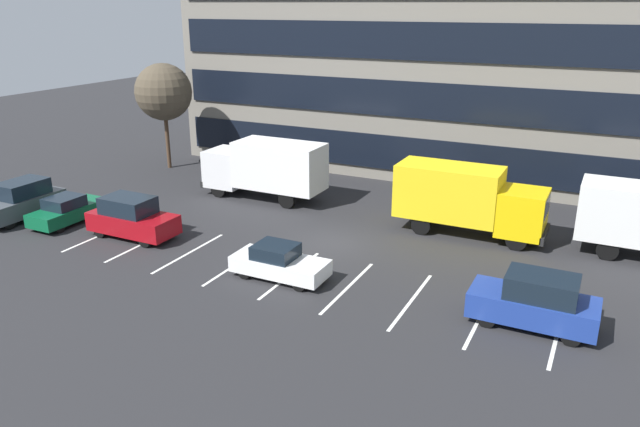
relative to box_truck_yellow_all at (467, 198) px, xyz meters
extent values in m
plane|color=#262628|center=(-5.67, -4.23, -2.00)|extent=(120.00, 120.00, 0.00)
cube|color=slate|center=(-5.67, 13.77, 5.20)|extent=(35.97, 12.25, 14.40)
cube|color=black|center=(-5.67, 7.59, -0.02)|extent=(34.53, 0.16, 2.30)
cube|color=black|center=(-5.67, 7.59, 3.58)|extent=(34.53, 0.16, 2.30)
cube|color=black|center=(-5.67, 7.59, 7.18)|extent=(34.53, 0.16, 2.30)
cube|color=silver|center=(-16.87, -8.47, -1.99)|extent=(0.14, 5.40, 0.01)
cube|color=silver|center=(-14.07, -8.47, -1.99)|extent=(0.14, 5.40, 0.01)
cube|color=silver|center=(-11.27, -8.47, -1.99)|extent=(0.14, 5.40, 0.01)
cube|color=silver|center=(-8.47, -8.47, -1.99)|extent=(0.14, 5.40, 0.01)
cube|color=silver|center=(-5.67, -8.47, -1.99)|extent=(0.14, 5.40, 0.01)
cube|color=silver|center=(-2.87, -8.47, -1.99)|extent=(0.14, 5.40, 0.01)
cube|color=silver|center=(-0.07, -8.47, -1.99)|extent=(0.14, 5.40, 0.01)
cube|color=silver|center=(2.73, -8.47, -1.99)|extent=(0.14, 5.40, 0.01)
cube|color=silver|center=(5.53, -8.47, -1.99)|extent=(0.14, 5.40, 0.01)
cube|color=yellow|center=(2.78, 0.00, -0.37)|extent=(2.23, 2.43, 2.23)
cube|color=black|center=(3.87, 0.00, 0.07)|extent=(0.06, 2.04, 0.98)
cube|color=yellow|center=(-0.97, 0.00, 0.18)|extent=(5.27, 2.53, 2.73)
cube|color=black|center=(3.94, 0.00, -1.34)|extent=(0.20, 2.43, 0.41)
cylinder|color=black|center=(2.78, 1.04, -1.49)|extent=(1.01, 0.30, 1.01)
cylinder|color=black|center=(2.78, -1.04, -1.49)|extent=(1.01, 0.30, 1.01)
cylinder|color=black|center=(-2.02, 1.04, -1.49)|extent=(1.01, 0.30, 1.01)
cylinder|color=black|center=(-2.02, -1.04, -1.49)|extent=(1.01, 0.30, 1.01)
cube|color=white|center=(-15.24, 0.63, -0.36)|extent=(2.26, 2.46, 2.26)
cube|color=black|center=(-16.35, 0.63, 0.10)|extent=(0.06, 2.07, 0.99)
cube|color=white|center=(-11.45, 0.63, 0.21)|extent=(5.33, 2.56, 2.77)
cube|color=black|center=(-16.42, 0.63, -1.33)|extent=(0.21, 2.46, 0.41)
cylinder|color=black|center=(-15.24, -0.43, -1.48)|extent=(1.03, 0.31, 1.03)
cylinder|color=black|center=(-15.24, 1.68, -1.48)|extent=(1.03, 0.31, 1.03)
cylinder|color=black|center=(-10.38, -0.43, -1.48)|extent=(1.03, 0.31, 1.03)
cylinder|color=black|center=(-10.38, 1.68, -1.48)|extent=(1.03, 0.31, 1.03)
cube|color=white|center=(7.83, 0.67, 0.13)|extent=(5.14, 2.47, 2.67)
cylinder|color=black|center=(6.80, 1.68, -1.50)|extent=(0.99, 0.30, 0.99)
cylinder|color=black|center=(6.80, -0.35, -1.50)|extent=(0.99, 0.30, 0.99)
cube|color=white|center=(-5.93, -8.92, -1.41)|extent=(4.24, 1.77, 0.69)
cube|color=black|center=(-6.14, -8.92, -0.77)|extent=(1.78, 1.56, 0.59)
cylinder|color=black|center=(-4.57, -8.15, -1.70)|extent=(0.59, 0.22, 0.59)
cylinder|color=black|center=(-4.57, -9.69, -1.70)|extent=(0.59, 0.22, 0.59)
cylinder|color=black|center=(-7.28, -8.15, -1.70)|extent=(0.59, 0.22, 0.59)
cylinder|color=black|center=(-7.28, -9.69, -1.70)|extent=(0.59, 0.22, 0.59)
cube|color=#474C51|center=(-22.76, -8.61, -1.23)|extent=(1.98, 4.67, 0.97)
cube|color=black|center=(-22.76, -8.38, -0.31)|extent=(1.74, 2.57, 0.86)
cylinder|color=black|center=(-21.89, -10.11, -1.65)|extent=(0.22, 0.69, 0.69)
cylinder|color=black|center=(-21.89, -7.12, -1.65)|extent=(0.22, 0.69, 0.69)
cylinder|color=black|center=(-23.63, -7.12, -1.65)|extent=(0.22, 0.69, 0.69)
cube|color=#0C5933|center=(-19.85, -7.92, -1.41)|extent=(1.80, 4.29, 0.70)
cube|color=black|center=(-19.85, -8.14, -0.76)|extent=(1.58, 1.80, 0.60)
cylinder|color=black|center=(-20.63, -6.55, -1.70)|extent=(0.22, 0.60, 0.60)
cylinder|color=black|center=(-19.07, -6.55, -1.70)|extent=(0.22, 0.60, 0.60)
cylinder|color=black|center=(-20.63, -9.30, -1.70)|extent=(0.22, 0.60, 0.60)
cylinder|color=black|center=(-19.07, -9.30, -1.70)|extent=(0.22, 0.60, 0.60)
cube|color=navy|center=(4.54, -8.35, -1.24)|extent=(4.58, 1.94, 0.95)
cube|color=black|center=(4.77, -8.35, -0.35)|extent=(2.52, 1.71, 0.85)
cylinder|color=black|center=(3.08, -9.20, -1.66)|extent=(0.68, 0.22, 0.68)
cylinder|color=black|center=(3.08, -7.50, -1.66)|extent=(0.68, 0.22, 0.68)
cylinder|color=black|center=(6.01, -9.20, -1.66)|extent=(0.68, 0.22, 0.68)
cylinder|color=black|center=(6.01, -7.50, -1.66)|extent=(0.68, 0.22, 0.68)
cube|color=maroon|center=(-15.15, -7.98, -1.23)|extent=(4.66, 1.98, 0.96)
cube|color=black|center=(-15.39, -7.98, -0.32)|extent=(2.56, 1.74, 0.86)
cylinder|color=black|center=(-13.66, -7.12, -1.65)|extent=(0.69, 0.22, 0.69)
cylinder|color=black|center=(-13.66, -8.85, -1.65)|extent=(0.69, 0.22, 0.69)
cylinder|color=black|center=(-16.64, -7.12, -1.65)|extent=(0.69, 0.22, 0.69)
cylinder|color=black|center=(-16.64, -8.85, -1.65)|extent=(0.69, 0.22, 0.69)
cylinder|color=#473323|center=(-22.67, 3.84, -0.03)|extent=(0.28, 0.28, 3.93)
sphere|color=#4C4233|center=(-22.67, 3.84, 3.50)|extent=(4.00, 4.00, 4.00)
camera|label=1|loc=(6.41, -29.77, 9.41)|focal=33.96mm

